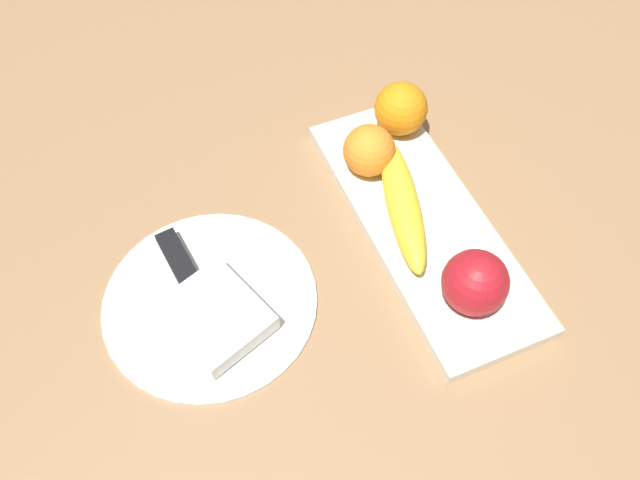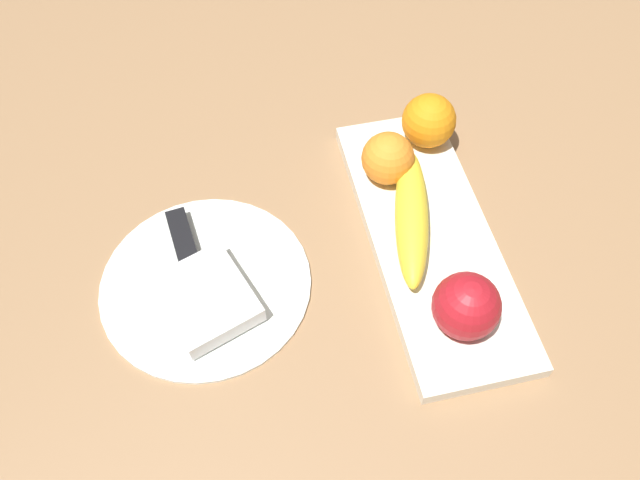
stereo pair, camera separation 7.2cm
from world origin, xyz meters
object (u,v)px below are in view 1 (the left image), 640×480
(knife, at_px, (185,272))
(dinner_plate, at_px, (210,300))
(orange_near_banana, at_px, (401,109))
(apple, at_px, (475,282))
(folded_napkin, at_px, (216,316))
(banana, at_px, (402,203))
(fruit_tray, at_px, (422,223))
(orange_near_apple, at_px, (369,150))

(knife, bearing_deg, dinner_plate, 14.35)
(orange_near_banana, distance_m, dinner_plate, 0.35)
(apple, height_order, folded_napkin, apple)
(apple, distance_m, banana, 0.14)
(fruit_tray, height_order, dinner_plate, fruit_tray)
(fruit_tray, bearing_deg, orange_near_banana, 164.96)
(banana, xyz_separation_m, folded_napkin, (0.05, -0.25, -0.02))
(banana, bearing_deg, dinner_plate, -69.91)
(folded_napkin, height_order, knife, folded_napkin)
(banana, distance_m, folded_napkin, 0.26)
(orange_near_apple, relative_size, folded_napkin, 0.62)
(knife, bearing_deg, banana, 77.81)
(orange_near_apple, distance_m, knife, 0.27)
(dinner_plate, bearing_deg, orange_near_apple, 112.02)
(banana, distance_m, knife, 0.27)
(apple, bearing_deg, dinner_plate, -114.03)
(banana, height_order, dinner_plate, banana)
(orange_near_banana, relative_size, folded_napkin, 0.66)
(banana, relative_size, folded_napkin, 1.87)
(fruit_tray, relative_size, dinner_plate, 1.57)
(orange_near_apple, relative_size, knife, 0.36)
(fruit_tray, distance_m, orange_near_apple, 0.11)
(folded_napkin, bearing_deg, knife, -167.23)
(folded_napkin, xyz_separation_m, knife, (-0.07, -0.02, -0.01))
(fruit_tray, bearing_deg, apple, -2.89)
(orange_near_apple, bearing_deg, orange_near_banana, 125.25)
(fruit_tray, bearing_deg, folded_napkin, -83.58)
(apple, relative_size, knife, 0.40)
(orange_near_apple, height_order, folded_napkin, orange_near_apple)
(orange_near_apple, bearing_deg, folded_napkin, -62.07)
(apple, xyz_separation_m, dinner_plate, (-0.12, -0.27, -0.05))
(dinner_plate, bearing_deg, banana, 94.10)
(fruit_tray, relative_size, banana, 1.94)
(fruit_tray, relative_size, orange_near_apple, 5.87)
(apple, relative_size, orange_near_apple, 1.11)
(apple, bearing_deg, knife, -119.55)
(orange_near_banana, xyz_separation_m, folded_napkin, (0.18, -0.31, -0.03))
(knife, bearing_deg, orange_near_apple, 95.22)
(orange_near_apple, bearing_deg, fruit_tray, 16.31)
(fruit_tray, xyz_separation_m, folded_napkin, (0.03, -0.27, 0.01))
(orange_near_apple, bearing_deg, banana, 4.95)
(banana, bearing_deg, orange_near_apple, -159.07)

